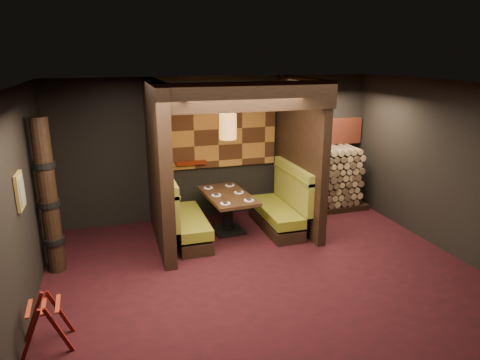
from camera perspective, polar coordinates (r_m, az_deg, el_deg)
name	(u,v)px	position (r m, az deg, el deg)	size (l,w,h in m)	color
floor	(265,275)	(6.72, 3.33, -12.56)	(6.50, 5.50, 0.02)	black
ceiling	(268,84)	(5.90, 3.80, 12.64)	(6.50, 5.50, 0.02)	black
wall_back	(219,148)	(8.72, -2.82, 4.32)	(6.50, 0.02, 2.85)	black
wall_front	(380,277)	(3.90, 18.22, -12.24)	(6.50, 0.02, 2.85)	black
wall_left	(17,209)	(5.91, -27.60, -3.43)	(0.02, 5.50, 2.85)	black
wall_right	(451,169)	(7.89, 26.33, 1.33)	(0.02, 5.50, 2.85)	black
partition_left	(158,166)	(7.42, -10.83, 1.91)	(0.20, 2.20, 2.85)	black
partition_right	(299,155)	(8.17, 7.93, 3.36)	(0.15, 2.10, 2.85)	black
header_beam	(250,97)	(6.57, 1.35, 11.03)	(2.85, 0.18, 0.44)	black
tapa_back_panel	(218,129)	(8.59, -2.94, 6.82)	(2.40, 0.06, 1.55)	#925B23
tapa_side_panel	(163,139)	(7.51, -10.24, 5.43)	(0.04, 1.85, 1.45)	#925B23
lacquer_shelf	(191,163)	(8.54, -6.52, 2.29)	(0.60, 0.12, 0.07)	#571607
booth_bench_left	(183,219)	(7.78, -7.58, -5.20)	(0.68, 1.60, 1.14)	black
booth_bench_right	(281,209)	(8.27, 5.48, -3.81)	(0.68, 1.60, 1.14)	black
dining_table	(228,206)	(8.03, -1.64, -3.48)	(0.89, 1.48, 0.75)	black
place_settings	(228,193)	(7.95, -1.66, -1.81)	(0.71, 1.19, 0.03)	white
pendant_lamp	(228,126)	(7.60, -1.63, 7.15)	(0.31, 0.31, 1.05)	#AC7333
framed_picture	(20,191)	(5.94, -27.27, -1.31)	(0.05, 0.36, 0.46)	olive
luggage_rack	(46,322)	(5.59, -24.48, -16.80)	(0.61, 0.44, 0.64)	#4C0D0A
totem_column	(49,198)	(6.98, -24.17, -2.22)	(0.31, 0.31, 2.40)	black
firewood_stack	(327,179)	(9.35, 11.58, 0.12)	(1.73, 0.70, 1.36)	black
mosaic_header	(323,132)	(9.42, 10.96, 6.29)	(1.83, 0.10, 0.56)	maroon
bay_front_post	(298,152)	(8.43, 7.75, 3.78)	(0.08, 0.08, 2.85)	black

